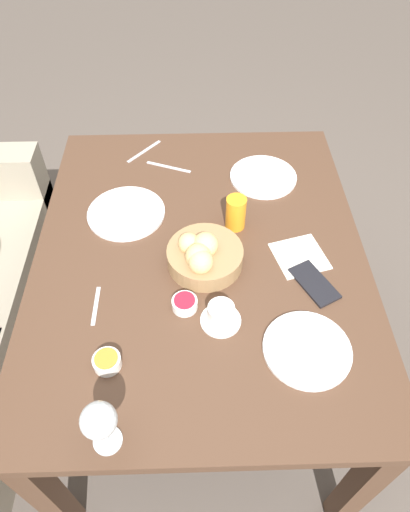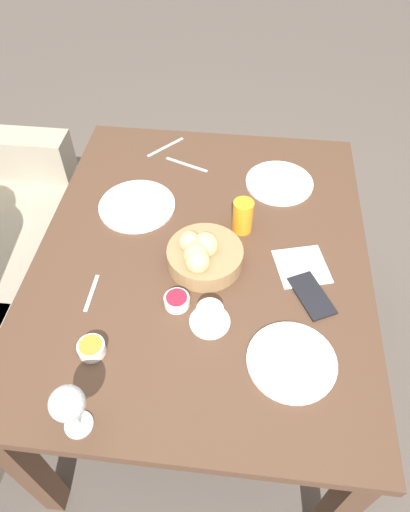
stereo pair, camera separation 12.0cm
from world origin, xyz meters
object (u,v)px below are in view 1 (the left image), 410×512
at_px(juice_glass, 236,213).
at_px(jam_bowl_berry, 185,304).
at_px(plate_far_center, 126,213).
at_px(napkin, 300,256).
at_px(cell_phone, 314,283).
at_px(knife_silver, 144,151).
at_px(bread_basket, 203,255).
at_px(spoon_coffee, 96,306).
at_px(plate_near_right, 263,177).
at_px(plate_near_left, 307,349).
at_px(coffee_cup, 221,315).
at_px(wine_glass, 99,421).
at_px(jam_bowl_honey, 107,362).
at_px(fork_silver, 169,167).

height_order(juice_glass, jam_bowl_berry, juice_glass).
relative_size(plate_far_center, juice_glass, 2.26).
bearing_deg(napkin, cell_phone, -167.02).
bearing_deg(jam_bowl_berry, juice_glass, -27.27).
bearing_deg(plate_far_center, knife_silver, -6.47).
height_order(bread_basket, cell_phone, bread_basket).
relative_size(jam_bowl_berry, spoon_coffee, 0.55).
xyz_separation_m(plate_near_right, plate_far_center, (-0.17, 0.46, 0.00)).
bearing_deg(plate_near_left, juice_glass, 18.54).
relative_size(coffee_cup, knife_silver, 0.81).
relative_size(wine_glass, knife_silver, 1.19).
xyz_separation_m(bread_basket, wine_glass, (-0.49, 0.22, 0.07)).
bearing_deg(coffee_cup, spoon_coffee, 80.21).
distance_m(bread_basket, jam_bowl_honey, 0.39).
distance_m(bread_basket, plate_near_left, 0.38).
height_order(plate_near_right, knife_silver, plate_near_right).
height_order(wine_glass, jam_bowl_berry, wine_glass).
bearing_deg(bread_basket, spoon_coffee, 114.89).
bearing_deg(juice_glass, plate_near_left, -161.46).
distance_m(knife_silver, napkin, 0.71).
bearing_deg(wine_glass, plate_far_center, 1.61).
relative_size(juice_glass, cell_phone, 0.65).
distance_m(wine_glass, jam_bowl_honey, 0.21).
xyz_separation_m(bread_basket, jam_bowl_berry, (-0.15, 0.05, -0.03)).
distance_m(juice_glass, cell_phone, 0.32).
distance_m(juice_glass, wine_glass, 0.73).
height_order(plate_near_left, cell_phone, plate_near_left).
distance_m(bread_basket, cell_phone, 0.32).
bearing_deg(cell_phone, jam_bowl_honey, 112.88).
height_order(jam_bowl_berry, jam_bowl_honey, same).
height_order(coffee_cup, napkin, coffee_cup).
relative_size(plate_near_left, plate_near_right, 0.97).
bearing_deg(knife_silver, juice_glass, -141.94).
bearing_deg(plate_near_right, coffee_cup, 163.01).
relative_size(wine_glass, napkin, 0.89).
xyz_separation_m(plate_near_right, jam_bowl_honey, (-0.69, 0.46, 0.01)).
relative_size(plate_near_right, cell_phone, 1.37).
bearing_deg(coffee_cup, jam_bowl_honey, 112.69).
distance_m(bread_basket, spoon_coffee, 0.32).
height_order(plate_far_center, spoon_coffee, plate_far_center).
bearing_deg(napkin, jam_bowl_berry, 116.70).
xyz_separation_m(jam_bowl_berry, spoon_coffee, (0.01, 0.24, -0.01)).
height_order(plate_near_right, napkin, plate_near_right).
relative_size(plate_near_left, juice_glass, 2.03).
bearing_deg(jam_bowl_honey, plate_far_center, -0.03).
bearing_deg(plate_near_left, plate_near_right, 2.89).
bearing_deg(plate_near_right, fork_silver, 78.40).
xyz_separation_m(plate_near_left, plate_near_right, (0.67, 0.03, 0.00)).
relative_size(plate_near_right, napkin, 1.30).
height_order(coffee_cup, jam_bowl_honey, coffee_cup).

